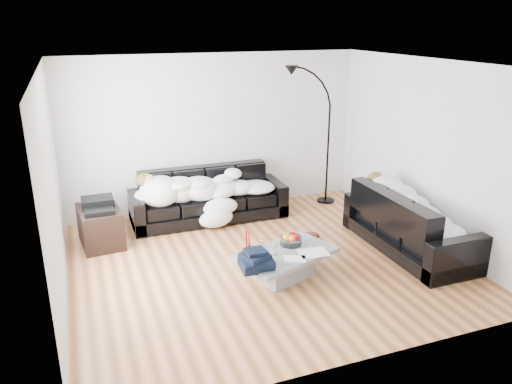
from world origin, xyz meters
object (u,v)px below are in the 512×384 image
object	(u,v)px
fruit_bowl	(291,238)
floor_lamp	(328,144)
candle_right	(249,240)
av_cabinet	(100,226)
wine_glass_a	(262,245)
stereo	(98,204)
sofa_right	(410,221)
shoes	(305,239)
sleeper_back	(209,183)
candle_left	(246,240)
sofa_back	(208,195)
wine_glass_c	(276,248)
wine_glass_b	(264,250)
coffee_table	(285,265)
sleeper_right	(411,207)

from	to	relation	value
fruit_bowl	floor_lamp	bearing A→B (deg)	52.37
candle_right	av_cabinet	world-z (taller)	candle_right
wine_glass_a	stereo	world-z (taller)	stereo
sofa_right	floor_lamp	world-z (taller)	floor_lamp
sofa_right	candle_right	xyz separation A→B (m)	(-2.35, 0.11, 0.04)
shoes	sleeper_back	bearing A→B (deg)	128.82
fruit_bowl	candle_left	xyz separation A→B (m)	(-0.58, 0.06, 0.05)
sofa_back	candle_left	size ratio (longest dim) A/B	9.43
wine_glass_a	wine_glass_c	distance (m)	0.19
sofa_back	wine_glass_b	bearing A→B (deg)	-88.03
sofa_back	fruit_bowl	xyz separation A→B (m)	(0.52, -2.08, 0.04)
coffee_table	fruit_bowl	bearing A→B (deg)	50.34
candle_right	sofa_back	bearing A→B (deg)	89.77
sofa_back	shoes	xyz separation A→B (m)	(1.08, -1.37, -0.35)
av_cabinet	stereo	bearing A→B (deg)	0.00
floor_lamp	shoes	bearing A→B (deg)	-134.04
sofa_back	candle_right	world-z (taller)	sofa_back
fruit_bowl	candle_right	world-z (taller)	candle_right
sofa_back	sleeper_right	xyz separation A→B (m)	(2.34, -2.09, 0.23)
sofa_right	av_cabinet	distance (m)	4.40
sofa_back	wine_glass_c	size ratio (longest dim) A/B	14.66
floor_lamp	sleeper_back	bearing A→B (deg)	176.78
candle_right	shoes	bearing A→B (deg)	29.33
sofa_right	wine_glass_b	size ratio (longest dim) A/B	13.51
sofa_right	stereo	size ratio (longest dim) A/B	4.77
sleeper_back	stereo	bearing A→B (deg)	-168.54
fruit_bowl	floor_lamp	world-z (taller)	floor_lamp
wine_glass_c	floor_lamp	size ratio (longest dim) A/B	0.08
candle_left	stereo	bearing A→B (deg)	135.68
wine_glass_a	floor_lamp	xyz separation A→B (m)	(2.08, 2.21, 0.61)
fruit_bowl	coffee_table	bearing A→B (deg)	-129.66
shoes	floor_lamp	size ratio (longest dim) A/B	0.21
wine_glass_c	shoes	world-z (taller)	wine_glass_c
sofa_back	wine_glass_c	distance (m)	2.29
candle_left	av_cabinet	xyz separation A→B (m)	(-1.66, 1.62, -0.22)
sofa_back	sleeper_back	bearing A→B (deg)	-90.00
sofa_right	sofa_back	bearing A→B (deg)	48.29
candle_left	candle_right	distance (m)	0.07
sofa_back	shoes	distance (m)	1.78
shoes	coffee_table	bearing A→B (deg)	-128.75
candle_left	candle_right	world-z (taller)	candle_left
sofa_right	wine_glass_b	distance (m)	2.27
sofa_back	sleeper_right	size ratio (longest dim) A/B	1.38
sleeper_right	stereo	distance (m)	4.40
sofa_right	wine_glass_c	xyz separation A→B (m)	(-2.11, -0.19, 0.02)
wine_glass_b	av_cabinet	bearing A→B (deg)	133.99
sofa_back	candle_right	bearing A→B (deg)	-90.23
sleeper_back	wine_glass_a	size ratio (longest dim) A/B	11.70
sleeper_right	candle_left	bearing A→B (deg)	88.41
av_cabinet	candle_right	bearing A→B (deg)	-48.21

